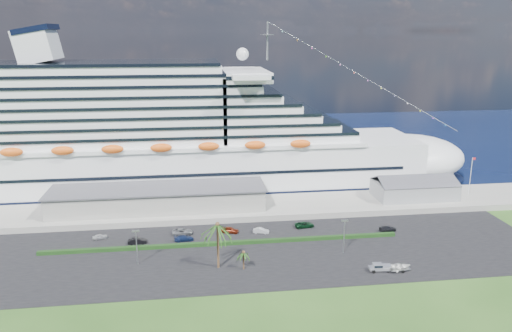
{
  "coord_description": "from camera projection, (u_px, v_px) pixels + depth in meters",
  "views": [
    {
      "loc": [
        -14.91,
        -97.6,
        51.12
      ],
      "look_at": [
        1.88,
        30.0,
        16.19
      ],
      "focal_mm": 35.0,
      "sensor_mm": 36.0,
      "label": 1
    }
  ],
  "objects": [
    {
      "name": "pickup_truck",
      "position": [
        380.0,
        267.0,
        109.31
      ],
      "size": [
        5.16,
        2.29,
        1.77
      ],
      "color": "black",
      "rests_on": "asphalt_lot"
    },
    {
      "name": "terminal_building",
      "position": [
        158.0,
        198.0,
        142.47
      ],
      "size": [
        61.0,
        15.0,
        6.3
      ],
      "color": "gray",
      "rests_on": "wharf"
    },
    {
      "name": "hedge",
      "position": [
        224.0,
        243.0,
        122.81
      ],
      "size": [
        88.0,
        1.1,
        0.9
      ],
      "primitive_type": "cube",
      "color": "black",
      "rests_on": "asphalt_lot"
    },
    {
      "name": "parked_car_5",
      "position": [
        261.0,
        231.0,
        129.9
      ],
      "size": [
        4.37,
        2.49,
        1.36
      ],
      "primitive_type": "imported",
      "rotation": [
        0.0,
        0.0,
        1.3
      ],
      "color": "silver",
      "rests_on": "asphalt_lot"
    },
    {
      "name": "parked_car_1",
      "position": [
        137.0,
        241.0,
        123.38
      ],
      "size": [
        4.72,
        1.87,
        1.53
      ],
      "primitive_type": "imported",
      "rotation": [
        0.0,
        0.0,
        1.63
      ],
      "color": "black",
      "rests_on": "asphalt_lot"
    },
    {
      "name": "water",
      "position": [
        224.0,
        144.0,
        233.04
      ],
      "size": [
        420.0,
        160.0,
        0.02
      ],
      "primitive_type": "cube",
      "color": "black",
      "rests_on": "ground"
    },
    {
      "name": "parked_car_3",
      "position": [
        184.0,
        238.0,
        125.15
      ],
      "size": [
        4.95,
        2.36,
        1.39
      ],
      "primitive_type": "imported",
      "rotation": [
        0.0,
        0.0,
        1.66
      ],
      "color": "navy",
      "rests_on": "asphalt_lot"
    },
    {
      "name": "flagpole",
      "position": [
        471.0,
        175.0,
        153.58
      ],
      "size": [
        1.08,
        0.16,
        12.0
      ],
      "color": "silver",
      "rests_on": "wharf"
    },
    {
      "name": "ground",
      "position": [
        265.0,
        274.0,
        108.65
      ],
      "size": [
        420.0,
        420.0,
        0.0
      ],
      "primitive_type": "plane",
      "color": "#254A18",
      "rests_on": "ground"
    },
    {
      "name": "parked_car_0",
      "position": [
        100.0,
        237.0,
        126.3
      ],
      "size": [
        3.91,
        2.53,
        1.24
      ],
      "primitive_type": "imported",
      "rotation": [
        0.0,
        0.0,
        1.89
      ],
      "color": "#B7B7B9",
      "rests_on": "asphalt_lot"
    },
    {
      "name": "lamp_post_left",
      "position": [
        136.0,
        243.0,
        111.38
      ],
      "size": [
        1.6,
        0.35,
        8.27
      ],
      "color": "gray",
      "rests_on": "asphalt_lot"
    },
    {
      "name": "boat_trailer",
      "position": [
        400.0,
        267.0,
        109.14
      ],
      "size": [
        6.0,
        4.22,
        1.68
      ],
      "color": "gray",
      "rests_on": "asphalt_lot"
    },
    {
      "name": "palm_tall",
      "position": [
        218.0,
        230.0,
        108.81
      ],
      "size": [
        8.82,
        8.82,
        11.13
      ],
      "color": "#47301E",
      "rests_on": "ground"
    },
    {
      "name": "parked_car_7",
      "position": [
        388.0,
        228.0,
        131.41
      ],
      "size": [
        4.65,
        2.03,
        1.33
      ],
      "primitive_type": "imported",
      "rotation": [
        0.0,
        0.0,
        1.61
      ],
      "color": "black",
      "rests_on": "asphalt_lot"
    },
    {
      "name": "wharf",
      "position": [
        245.0,
        207.0,
        146.69
      ],
      "size": [
        240.0,
        20.0,
        1.8
      ],
      "primitive_type": "cube",
      "color": "gray",
      "rests_on": "ground"
    },
    {
      "name": "cruise_ship",
      "position": [
        171.0,
        140.0,
        162.81
      ],
      "size": [
        191.0,
        38.0,
        54.0
      ],
      "color": "silver",
      "rests_on": "ground"
    },
    {
      "name": "asphalt_lot",
      "position": [
        259.0,
        252.0,
        119.16
      ],
      "size": [
        140.0,
        38.0,
        0.12
      ],
      "primitive_type": "cube",
      "color": "black",
      "rests_on": "ground"
    },
    {
      "name": "parked_car_2",
      "position": [
        182.0,
        232.0,
        129.12
      ],
      "size": [
        5.32,
        2.49,
        1.47
      ],
      "primitive_type": "imported",
      "rotation": [
        0.0,
        0.0,
        1.56
      ],
      "color": "gray",
      "rests_on": "asphalt_lot"
    },
    {
      "name": "parked_car_4",
      "position": [
        230.0,
        230.0,
        130.16
      ],
      "size": [
        4.97,
        3.25,
        1.57
      ],
      "primitive_type": "imported",
      "rotation": [
        0.0,
        0.0,
        1.24
      ],
      "color": "#621D0D",
      "rests_on": "asphalt_lot"
    },
    {
      "name": "palm_short",
      "position": [
        244.0,
        254.0,
        109.52
      ],
      "size": [
        3.53,
        3.53,
        4.56
      ],
      "color": "#47301E",
      "rests_on": "ground"
    },
    {
      "name": "lamp_post_right",
      "position": [
        344.0,
        232.0,
        117.43
      ],
      "size": [
        1.6,
        0.35,
        8.27
      ],
      "color": "gray",
      "rests_on": "asphalt_lot"
    },
    {
      "name": "port_shed",
      "position": [
        414.0,
        189.0,
        152.32
      ],
      "size": [
        24.0,
        12.31,
        7.37
      ],
      "color": "gray",
      "rests_on": "wharf"
    },
    {
      "name": "parked_car_6",
      "position": [
        304.0,
        225.0,
        133.79
      ],
      "size": [
        5.44,
        2.9,
        1.45
      ],
      "primitive_type": "imported",
      "rotation": [
        0.0,
        0.0,
        1.67
      ],
      "color": "black",
      "rests_on": "asphalt_lot"
    }
  ]
}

